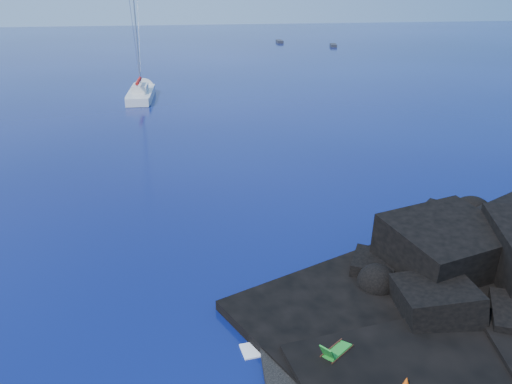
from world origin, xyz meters
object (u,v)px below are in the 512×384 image
Objects in this scene: deck_chair at (337,347)px; sunbather at (429,339)px; distant_boat_a at (280,43)px; sailboat at (141,98)px; distant_boat_b at (333,47)px.

deck_chair is 0.82× the size of sunbather.
distant_boat_a is (23.83, 120.04, -0.52)m from sunbather.
deck_chair is at bearing -97.16° from distant_boat_a.
sailboat is 76.67m from distant_boat_a.
deck_chair is at bearing -77.16° from sailboat.
sailboat is at bearing -115.05° from distant_boat_b.
sunbather is (3.76, 0.10, -0.32)m from deck_chair.
sailboat is 52.63m from deck_chair.
distant_boat_a is at bearing 67.29° from sunbather.
deck_chair reaches higher than distant_boat_b.
sunbather is at bearing -33.77° from deck_chair.
distant_boat_a is (35.26, 68.08, 0.00)m from sailboat.
distant_boat_a is 1.03× the size of distant_boat_b.
sailboat reaches higher than distant_boat_a.
distant_boat_b is (38.28, 107.93, -0.84)m from deck_chair.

